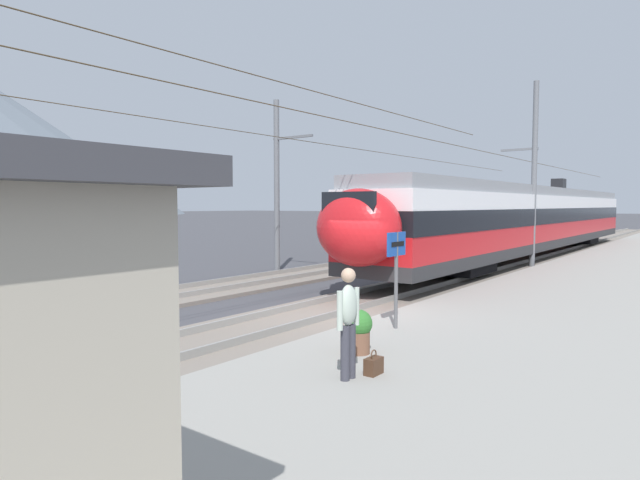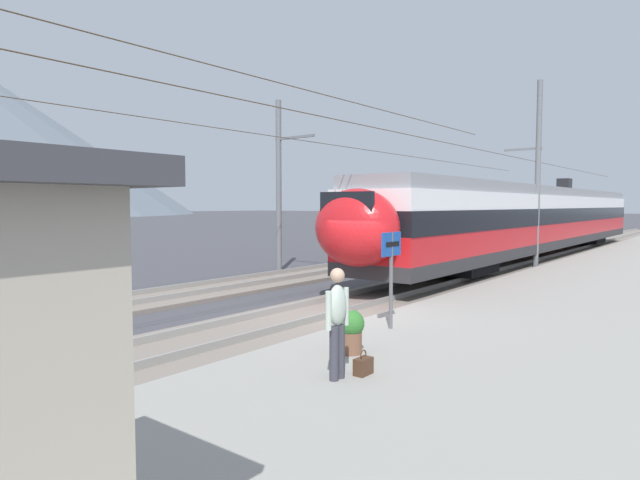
% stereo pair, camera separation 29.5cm
% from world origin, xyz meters
% --- Properties ---
extents(ground_plane, '(400.00, 400.00, 0.00)m').
position_xyz_m(ground_plane, '(0.00, 0.00, 0.00)').
color(ground_plane, '#424247').
extents(platform_slab, '(120.00, 6.87, 0.29)m').
position_xyz_m(platform_slab, '(0.00, -4.46, 0.15)').
color(platform_slab, gray).
rests_on(platform_slab, ground).
extents(track_near, '(120.00, 3.00, 0.28)m').
position_xyz_m(track_near, '(0.00, 0.81, 0.07)').
color(track_near, slate).
rests_on(track_near, ground).
extents(track_far, '(120.00, 3.00, 0.28)m').
position_xyz_m(track_far, '(0.00, 6.15, 0.07)').
color(track_far, slate).
rests_on(track_far, ground).
extents(train_near_platform, '(35.43, 2.96, 4.27)m').
position_xyz_m(train_near_platform, '(18.78, 0.81, 2.23)').
color(train_near_platform, '#2D2D30').
rests_on(train_near_platform, track_near).
extents(train_far_track, '(27.20, 2.97, 4.27)m').
position_xyz_m(train_far_track, '(27.77, 6.15, 2.23)').
color(train_far_track, '#2D2D30').
rests_on(train_far_track, track_far).
extents(catenary_mast_mid, '(47.13, 1.68, 8.48)m').
position_xyz_m(catenary_mast_mid, '(14.24, -0.47, 4.33)').
color(catenary_mast_mid, slate).
rests_on(catenary_mast_mid, ground).
extents(catenary_mast_far_side, '(47.13, 2.12, 7.42)m').
position_xyz_m(catenary_mast_far_side, '(6.33, 7.82, 3.90)').
color(catenary_mast_far_side, slate).
rests_on(catenary_mast_far_side, ground).
extents(platform_sign, '(0.70, 0.08, 2.06)m').
position_xyz_m(platform_sign, '(-1.10, -2.08, 1.80)').
color(platform_sign, '#59595B').
rests_on(platform_sign, platform_slab).
extents(passenger_walking, '(0.53, 0.22, 1.69)m').
position_xyz_m(passenger_walking, '(-4.49, -3.16, 1.24)').
color(passenger_walking, '#383842').
rests_on(passenger_walking, platform_slab).
extents(handbag_beside_passenger, '(0.32, 0.18, 0.39)m').
position_xyz_m(handbag_beside_passenger, '(-4.07, -3.35, 0.43)').
color(handbag_beside_passenger, '#472D1E').
rests_on(handbag_beside_passenger, platform_slab).
extents(potted_plant_platform_edge, '(0.49, 0.49, 0.78)m').
position_xyz_m(potted_plant_platform_edge, '(-3.21, -2.51, 0.73)').
color(potted_plant_platform_edge, brown).
rests_on(potted_plant_platform_edge, platform_slab).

